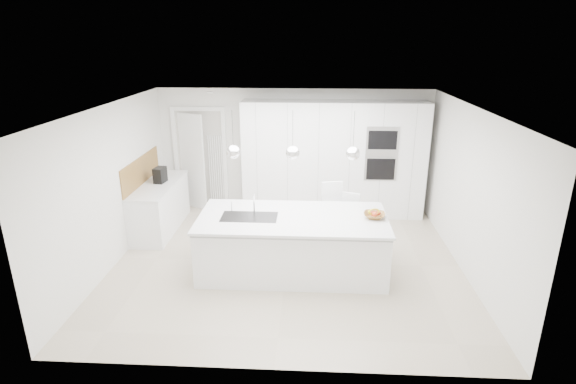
# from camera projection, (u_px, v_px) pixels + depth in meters

# --- Properties ---
(floor) EXTENTS (5.50, 5.50, 0.00)m
(floor) POSITION_uv_depth(u_px,v_px,m) (287.00, 262.00, 7.28)
(floor) COLOR #BAAB93
(floor) RESTS_ON ground
(wall_back) EXTENTS (5.50, 0.00, 5.50)m
(wall_back) POSITION_uv_depth(u_px,v_px,m) (294.00, 150.00, 9.24)
(wall_back) COLOR silver
(wall_back) RESTS_ON ground
(wall_left) EXTENTS (0.00, 5.00, 5.00)m
(wall_left) POSITION_uv_depth(u_px,v_px,m) (112.00, 186.00, 7.02)
(wall_left) COLOR silver
(wall_left) RESTS_ON ground
(ceiling) EXTENTS (5.50, 5.50, 0.00)m
(ceiling) POSITION_uv_depth(u_px,v_px,m) (287.00, 107.00, 6.47)
(ceiling) COLOR white
(ceiling) RESTS_ON wall_back
(tall_cabinets) EXTENTS (3.60, 0.60, 2.30)m
(tall_cabinets) POSITION_uv_depth(u_px,v_px,m) (333.00, 159.00, 8.94)
(tall_cabinets) COLOR white
(tall_cabinets) RESTS_ON floor
(oven_stack) EXTENTS (0.62, 0.04, 1.05)m
(oven_stack) POSITION_uv_depth(u_px,v_px,m) (382.00, 154.00, 8.54)
(oven_stack) COLOR #A5A5A8
(oven_stack) RESTS_ON tall_cabinets
(doorway_frame) EXTENTS (1.11, 0.08, 2.13)m
(doorway_frame) POSITION_uv_depth(u_px,v_px,m) (201.00, 160.00, 9.38)
(doorway_frame) COLOR white
(doorway_frame) RESTS_ON floor
(hallway_door) EXTENTS (0.76, 0.38, 2.00)m
(hallway_door) POSITION_uv_depth(u_px,v_px,m) (188.00, 161.00, 9.35)
(hallway_door) COLOR white
(hallway_door) RESTS_ON floor
(radiator) EXTENTS (0.32, 0.04, 1.40)m
(radiator) POSITION_uv_depth(u_px,v_px,m) (216.00, 168.00, 9.41)
(radiator) COLOR white
(radiator) RESTS_ON floor
(left_base_cabinets) EXTENTS (0.60, 1.80, 0.86)m
(left_base_cabinets) POSITION_uv_depth(u_px,v_px,m) (160.00, 208.00, 8.40)
(left_base_cabinets) COLOR white
(left_base_cabinets) RESTS_ON floor
(left_worktop) EXTENTS (0.62, 1.82, 0.04)m
(left_worktop) POSITION_uv_depth(u_px,v_px,m) (158.00, 185.00, 8.26)
(left_worktop) COLOR white
(left_worktop) RESTS_ON left_base_cabinets
(oak_backsplash) EXTENTS (0.02, 1.80, 0.50)m
(oak_backsplash) POSITION_uv_depth(u_px,v_px,m) (141.00, 171.00, 8.18)
(oak_backsplash) COLOR olive
(oak_backsplash) RESTS_ON wall_left
(island_base) EXTENTS (2.80, 1.20, 0.86)m
(island_base) POSITION_uv_depth(u_px,v_px,m) (292.00, 246.00, 6.86)
(island_base) COLOR white
(island_base) RESTS_ON floor
(island_worktop) EXTENTS (2.84, 1.40, 0.04)m
(island_worktop) POSITION_uv_depth(u_px,v_px,m) (293.00, 218.00, 6.76)
(island_worktop) COLOR white
(island_worktop) RESTS_ON island_base
(island_sink) EXTENTS (0.84, 0.44, 0.18)m
(island_sink) POSITION_uv_depth(u_px,v_px,m) (249.00, 222.00, 6.76)
(island_sink) COLOR #3F3F42
(island_sink) RESTS_ON island_worktop
(island_tap) EXTENTS (0.02, 0.02, 0.30)m
(island_tap) POSITION_uv_depth(u_px,v_px,m) (254.00, 203.00, 6.87)
(island_tap) COLOR white
(island_tap) RESTS_ON island_worktop
(pendant_left) EXTENTS (0.20, 0.20, 0.20)m
(pendant_left) POSITION_uv_depth(u_px,v_px,m) (233.00, 152.00, 6.42)
(pendant_left) COLOR white
(pendant_left) RESTS_ON ceiling
(pendant_mid) EXTENTS (0.20, 0.20, 0.20)m
(pendant_mid) POSITION_uv_depth(u_px,v_px,m) (293.00, 153.00, 6.38)
(pendant_mid) COLOR white
(pendant_mid) RESTS_ON ceiling
(pendant_right) EXTENTS (0.20, 0.20, 0.20)m
(pendant_right) POSITION_uv_depth(u_px,v_px,m) (353.00, 154.00, 6.33)
(pendant_right) COLOR white
(pendant_right) RESTS_ON ceiling
(fruit_bowl) EXTENTS (0.36, 0.36, 0.08)m
(fruit_bowl) POSITION_uv_depth(u_px,v_px,m) (374.00, 215.00, 6.69)
(fruit_bowl) COLOR olive
(fruit_bowl) RESTS_ON island_worktop
(espresso_machine) EXTENTS (0.20, 0.28, 0.28)m
(espresso_machine) POSITION_uv_depth(u_px,v_px,m) (160.00, 175.00, 8.30)
(espresso_machine) COLOR black
(espresso_machine) RESTS_ON left_worktop
(bar_stool_left) EXTENTS (0.48, 0.59, 1.15)m
(bar_stool_left) POSITION_uv_depth(u_px,v_px,m) (332.00, 217.00, 7.59)
(bar_stool_left) COLOR white
(bar_stool_left) RESTS_ON floor
(bar_stool_right) EXTENTS (0.45, 0.53, 0.98)m
(bar_stool_right) POSITION_uv_depth(u_px,v_px,m) (351.00, 223.00, 7.56)
(bar_stool_right) COLOR white
(bar_stool_right) RESTS_ON floor
(apple_a) EXTENTS (0.09, 0.09, 0.09)m
(apple_a) POSITION_uv_depth(u_px,v_px,m) (373.00, 213.00, 6.67)
(apple_a) COLOR #C44021
(apple_a) RESTS_ON fruit_bowl
(apple_b) EXTENTS (0.09, 0.09, 0.09)m
(apple_b) POSITION_uv_depth(u_px,v_px,m) (375.00, 215.00, 6.63)
(apple_b) COLOR #C44021
(apple_b) RESTS_ON fruit_bowl
(apple_c) EXTENTS (0.08, 0.08, 0.08)m
(apple_c) POSITION_uv_depth(u_px,v_px,m) (378.00, 213.00, 6.70)
(apple_c) COLOR #C44021
(apple_c) RESTS_ON fruit_bowl
(banana_bunch) EXTENTS (0.21, 0.16, 0.19)m
(banana_bunch) POSITION_uv_depth(u_px,v_px,m) (374.00, 212.00, 6.66)
(banana_bunch) COLOR gold
(banana_bunch) RESTS_ON fruit_bowl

